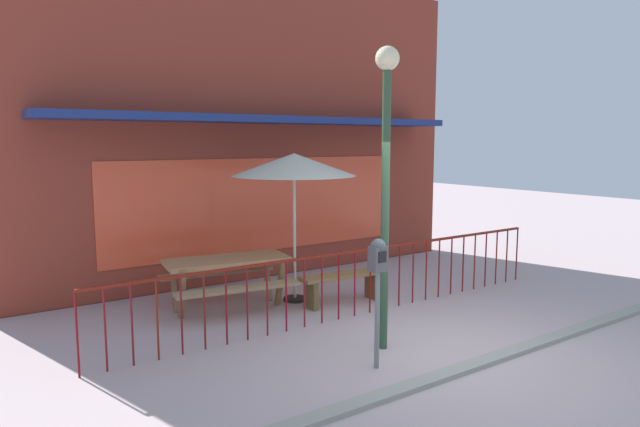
% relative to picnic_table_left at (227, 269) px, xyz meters
% --- Properties ---
extents(ground, '(40.00, 40.00, 0.00)m').
position_rel_picnic_table_left_xyz_m(ground, '(1.35, -3.22, -0.61)').
color(ground, '#B4A0A2').
extents(pub_storefront, '(8.88, 1.37, 5.53)m').
position_rel_picnic_table_left_xyz_m(pub_storefront, '(1.35, 1.64, 2.14)').
color(pub_storefront, '#461F16').
rests_on(pub_storefront, ground).
extents(patio_fence_front, '(7.48, 0.04, 0.97)m').
position_rel_picnic_table_left_xyz_m(patio_fence_front, '(1.35, -1.37, 0.05)').
color(patio_fence_front, maroon).
rests_on(patio_fence_front, ground).
extents(picnic_table_left, '(1.98, 1.61, 0.79)m').
position_rel_picnic_table_left_xyz_m(picnic_table_left, '(0.00, 0.00, 0.00)').
color(picnic_table_left, '#A6754B').
rests_on(picnic_table_left, ground).
extents(patio_umbrella, '(1.92, 1.92, 2.32)m').
position_rel_picnic_table_left_xyz_m(patio_umbrella, '(1.06, -0.21, 1.52)').
color(patio_umbrella, black).
rests_on(patio_umbrella, ground).
extents(patio_bench, '(1.42, 0.44, 0.48)m').
position_rel_picnic_table_left_xyz_m(patio_bench, '(1.58, -0.77, -0.26)').
color(patio_bench, olive).
rests_on(patio_bench, ground).
extents(parking_meter_near, '(0.18, 0.17, 1.46)m').
position_rel_picnic_table_left_xyz_m(parking_meter_near, '(0.41, -2.97, 0.52)').
color(parking_meter_near, slate).
rests_on(parking_meter_near, ground).
extents(street_lamp, '(0.28, 0.28, 3.58)m').
position_rel_picnic_table_left_xyz_m(street_lamp, '(0.86, -2.56, 1.76)').
color(street_lamp, '#2D4B30').
rests_on(street_lamp, ground).
extents(curb_edge, '(12.43, 0.20, 0.11)m').
position_rel_picnic_table_left_xyz_m(curb_edge, '(1.35, -3.58, -0.61)').
color(curb_edge, gray).
rests_on(curb_edge, ground).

